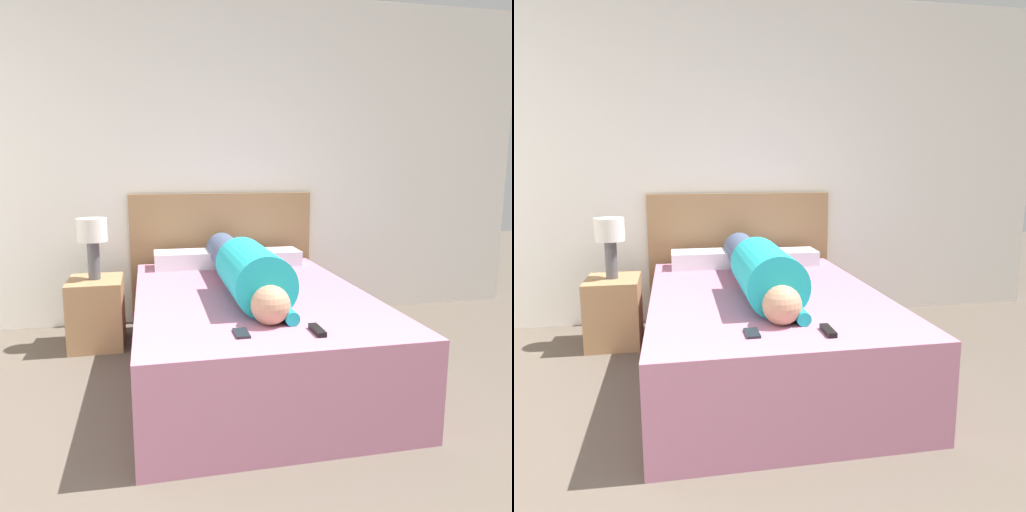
# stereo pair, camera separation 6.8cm
# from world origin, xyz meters

# --- Properties ---
(wall_back) EXTENTS (5.63, 0.06, 2.60)m
(wall_back) POSITION_xyz_m (0.00, 3.54, 1.30)
(wall_back) COLOR white
(wall_back) RESTS_ON ground_plane
(bed) EXTENTS (1.37, 2.06, 0.51)m
(bed) POSITION_xyz_m (0.16, 2.33, 0.25)
(bed) COLOR #B2708E
(bed) RESTS_ON ground_plane
(headboard) EXTENTS (1.49, 0.04, 1.05)m
(headboard) POSITION_xyz_m (0.16, 3.47, 0.52)
(headboard) COLOR #A37A51
(headboard) RESTS_ON ground_plane
(nightstand) EXTENTS (0.37, 0.44, 0.48)m
(nightstand) POSITION_xyz_m (-0.82, 3.02, 0.24)
(nightstand) COLOR #A37A51
(nightstand) RESTS_ON ground_plane
(table_lamp) EXTENTS (0.20, 0.20, 0.43)m
(table_lamp) POSITION_xyz_m (-0.82, 3.02, 0.78)
(table_lamp) COLOR #4C4C51
(table_lamp) RESTS_ON nightstand
(person_lying) EXTENTS (0.32, 1.72, 0.32)m
(person_lying) POSITION_xyz_m (0.12, 2.37, 0.65)
(person_lying) COLOR tan
(person_lying) RESTS_ON bed
(pillow_near_headboard) EXTENTS (0.51, 0.28, 0.12)m
(pillow_near_headboard) POSITION_xyz_m (-0.15, 3.18, 0.57)
(pillow_near_headboard) COLOR white
(pillow_near_headboard) RESTS_ON bed
(pillow_second) EXTENTS (0.49, 0.28, 0.11)m
(pillow_second) POSITION_xyz_m (0.47, 3.18, 0.56)
(pillow_second) COLOR white
(pillow_second) RESTS_ON bed
(tv_remote) EXTENTS (0.04, 0.15, 0.02)m
(tv_remote) POSITION_xyz_m (0.30, 1.53, 0.52)
(tv_remote) COLOR black
(tv_remote) RESTS_ON bed
(cell_phone) EXTENTS (0.06, 0.13, 0.01)m
(cell_phone) POSITION_xyz_m (-0.04, 1.58, 0.51)
(cell_phone) COLOR black
(cell_phone) RESTS_ON bed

